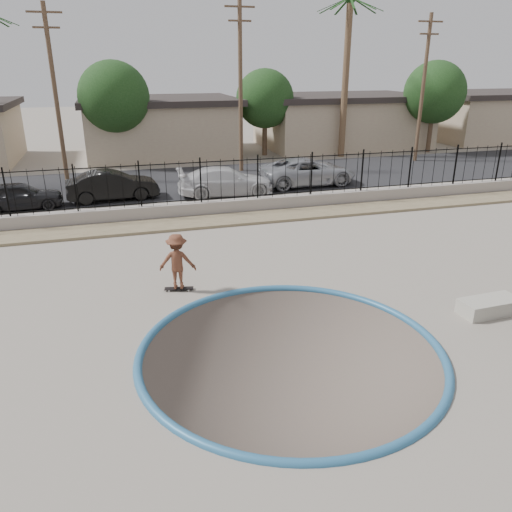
{
  "coord_description": "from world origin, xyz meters",
  "views": [
    {
      "loc": [
        -3.47,
        -10.21,
        6.16
      ],
      "look_at": [
        0.04,
        2.0,
        1.22
      ],
      "focal_mm": 35.0,
      "sensor_mm": 36.0,
      "label": 1
    }
  ],
  "objects_px": {
    "skateboard": "(179,288)",
    "car_c": "(226,181)",
    "skater": "(177,265)",
    "car_d": "(308,172)",
    "car_a": "(19,196)",
    "car_b": "(113,185)",
    "concrete_ledge": "(489,306)"
  },
  "relations": [
    {
      "from": "car_d",
      "to": "car_a",
      "type": "bearing_deg",
      "value": 91.61
    },
    {
      "from": "skateboard",
      "to": "concrete_ledge",
      "type": "xyz_separation_m",
      "value": [
        7.63,
        -3.66,
        0.14
      ]
    },
    {
      "from": "skater",
      "to": "car_a",
      "type": "distance_m",
      "value": 11.83
    },
    {
      "from": "car_b",
      "to": "car_c",
      "type": "xyz_separation_m",
      "value": [
        5.37,
        -0.59,
        -0.01
      ]
    },
    {
      "from": "skateboard",
      "to": "car_c",
      "type": "xyz_separation_m",
      "value": [
        3.77,
        10.4,
        0.66
      ]
    },
    {
      "from": "skater",
      "to": "car_b",
      "type": "relative_size",
      "value": 0.38
    },
    {
      "from": "skater",
      "to": "car_a",
      "type": "relative_size",
      "value": 0.44
    },
    {
      "from": "concrete_ledge",
      "to": "car_c",
      "type": "height_order",
      "value": "car_c"
    },
    {
      "from": "skater",
      "to": "skateboard",
      "type": "bearing_deg",
      "value": 130.97
    },
    {
      "from": "car_a",
      "to": "skateboard",
      "type": "bearing_deg",
      "value": -156.61
    },
    {
      "from": "concrete_ledge",
      "to": "car_b",
      "type": "height_order",
      "value": "car_b"
    },
    {
      "from": "skater",
      "to": "car_a",
      "type": "height_order",
      "value": "skater"
    },
    {
      "from": "car_d",
      "to": "skateboard",
      "type": "bearing_deg",
      "value": 141.12
    },
    {
      "from": "skater",
      "to": "car_d",
      "type": "bearing_deg",
      "value": -112.25
    },
    {
      "from": "car_b",
      "to": "car_d",
      "type": "xyz_separation_m",
      "value": [
        10.04,
        0.36,
        0.02
      ]
    },
    {
      "from": "skater",
      "to": "skateboard",
      "type": "relative_size",
      "value": 1.9
    },
    {
      "from": "car_c",
      "to": "car_d",
      "type": "relative_size",
      "value": 0.92
    },
    {
      "from": "car_b",
      "to": "skater",
      "type": "bearing_deg",
      "value": -176.27
    },
    {
      "from": "skateboard",
      "to": "concrete_ledge",
      "type": "distance_m",
      "value": 8.47
    },
    {
      "from": "car_a",
      "to": "car_b",
      "type": "height_order",
      "value": "car_b"
    },
    {
      "from": "skateboard",
      "to": "car_b",
      "type": "height_order",
      "value": "car_b"
    },
    {
      "from": "skater",
      "to": "concrete_ledge",
      "type": "xyz_separation_m",
      "value": [
        7.63,
        -3.66,
        -0.61
      ]
    },
    {
      "from": "skateboard",
      "to": "car_d",
      "type": "height_order",
      "value": "car_d"
    },
    {
      "from": "concrete_ledge",
      "to": "car_c",
      "type": "xyz_separation_m",
      "value": [
        -3.86,
        14.06,
        0.52
      ]
    },
    {
      "from": "skater",
      "to": "car_a",
      "type": "xyz_separation_m",
      "value": [
        -5.63,
        10.4,
        -0.15
      ]
    },
    {
      "from": "car_b",
      "to": "car_c",
      "type": "bearing_deg",
      "value": -100.78
    },
    {
      "from": "concrete_ledge",
      "to": "car_c",
      "type": "bearing_deg",
      "value": 105.37
    },
    {
      "from": "skater",
      "to": "concrete_ledge",
      "type": "relative_size",
      "value": 1.01
    },
    {
      "from": "car_a",
      "to": "car_d",
      "type": "height_order",
      "value": "car_d"
    },
    {
      "from": "skater",
      "to": "car_b",
      "type": "bearing_deg",
      "value": -67.34
    },
    {
      "from": "skateboard",
      "to": "concrete_ledge",
      "type": "height_order",
      "value": "concrete_ledge"
    },
    {
      "from": "concrete_ledge",
      "to": "car_a",
      "type": "height_order",
      "value": "car_a"
    }
  ]
}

